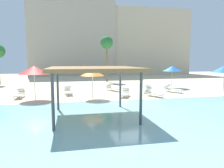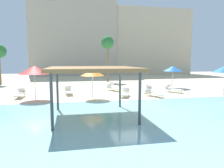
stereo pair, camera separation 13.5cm
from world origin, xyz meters
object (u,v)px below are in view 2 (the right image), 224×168
lounge_chair_0 (153,93)px  lounge_chair_6 (125,93)px  beach_umbrella_orange_1 (92,72)px  lounge_chair_4 (69,91)px  lounge_chair_5 (173,89)px  palm_tree_0 (108,44)px  lounge_chair_3 (20,94)px  shade_pavilion (93,70)px  beach_umbrella_blue_0 (173,69)px  beach_umbrella_red_3 (34,70)px  lounge_chair_2 (148,89)px  lounge_chair_1 (113,88)px

lounge_chair_0 → lounge_chair_6: same height
beach_umbrella_orange_1 → lounge_chair_4: 3.73m
lounge_chair_0 → lounge_chair_5: same height
palm_tree_0 → lounge_chair_3: bearing=-128.7°
shade_pavilion → beach_umbrella_blue_0: size_ratio=1.87×
shade_pavilion → beach_umbrella_red_3: 7.41m
beach_umbrella_blue_0 → lounge_chair_5: 4.01m
beach_umbrella_red_3 → lounge_chair_2: (10.45, 1.88, -2.10)m
beach_umbrella_orange_1 → palm_tree_0: size_ratio=0.36×
shade_pavilion → lounge_chair_5: size_ratio=2.46×
beach_umbrella_orange_1 → lounge_chair_6: bearing=8.5°
lounge_chair_2 → palm_tree_0: 12.92m
lounge_chair_0 → lounge_chair_2: size_ratio=1.01×
shade_pavilion → beach_umbrella_blue_0: 15.07m
lounge_chair_4 → lounge_chair_5: 10.33m
lounge_chair_2 → lounge_chair_3: (-11.88, -0.68, 0.00)m
lounge_chair_1 → shade_pavilion: bearing=-44.3°
palm_tree_0 → shade_pavilion: bearing=-102.4°
shade_pavilion → beach_umbrella_blue_0: (10.47, 10.83, -0.39)m
shade_pavilion → lounge_chair_5: shade_pavilion is taller
beach_umbrella_red_3 → lounge_chair_6: size_ratio=1.39×
shade_pavilion → lounge_chair_3: 9.50m
shade_pavilion → lounge_chair_1: size_ratio=2.44×
shade_pavilion → lounge_chair_6: bearing=60.1°
palm_tree_0 → lounge_chair_2: bearing=-79.9°
beach_umbrella_orange_1 → beach_umbrella_blue_0: bearing=27.6°
lounge_chair_3 → lounge_chair_6: size_ratio=0.96×
lounge_chair_1 → palm_tree_0: bearing=146.7°
beach_umbrella_blue_0 → lounge_chair_5: bearing=-117.0°
lounge_chair_6 → lounge_chair_3: bearing=-77.0°
shade_pavilion → lounge_chair_4: (-1.43, 8.21, -2.31)m
beach_umbrella_orange_1 → lounge_chair_3: (-6.07, 1.72, -1.86)m
beach_umbrella_blue_0 → lounge_chair_2: (-4.10, -2.77, -1.93)m
lounge_chair_3 → lounge_chair_4: bearing=101.2°
lounge_chair_0 → lounge_chair_2: same height
beach_umbrella_orange_1 → lounge_chair_3: bearing=164.2°
lounge_chair_6 → palm_tree_0: size_ratio=0.29×
lounge_chair_0 → lounge_chair_5: bearing=99.2°
beach_umbrella_blue_0 → beach_umbrella_red_3: beach_umbrella_red_3 is taller
lounge_chair_1 → lounge_chair_5: (5.73, -2.15, 0.00)m
beach_umbrella_blue_0 → lounge_chair_4: 12.35m
beach_umbrella_blue_0 → lounge_chair_0: beach_umbrella_blue_0 is taller
shade_pavilion → lounge_chair_3: size_ratio=2.53×
lounge_chair_3 → lounge_chair_1: bearing=105.6°
lounge_chair_5 → lounge_chair_6: 5.60m
shade_pavilion → lounge_chair_6: 7.41m
beach_umbrella_red_3 → lounge_chair_0: beach_umbrella_red_3 is taller
beach_umbrella_red_3 → lounge_chair_3: bearing=139.9°
beach_umbrella_blue_0 → lounge_chair_4: (-11.91, -2.63, -1.93)m
lounge_chair_3 → lounge_chair_4: same height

